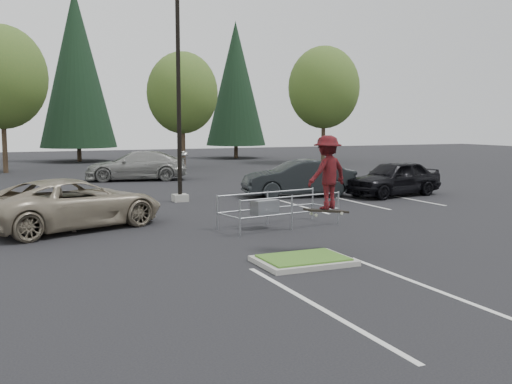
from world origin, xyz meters
name	(u,v)px	position (x,y,z in m)	size (l,w,h in m)	color
ground	(303,263)	(0.00, 0.00, 0.00)	(120.00, 120.00, 0.00)	black
grass_median	(303,260)	(0.00, 0.00, 0.08)	(2.20, 1.60, 0.16)	gray
stall_lines	(177,227)	(-1.35, 6.02, 0.00)	(22.62, 17.60, 0.01)	silver
light_pole	(179,93)	(0.50, 12.00, 4.56)	(0.70, 0.60, 10.12)	gray
decid_b	(1,80)	(-6.01, 30.53, 6.04)	(5.89, 5.89, 9.64)	#38281C
decid_c	(182,95)	(5.99, 29.83, 5.25)	(5.12, 5.12, 8.38)	#38281C
decid_d	(324,90)	(17.99, 30.33, 5.91)	(5.76, 5.76, 9.43)	#38281C
conif_b	(76,68)	(0.00, 40.50, 7.85)	(6.38, 6.38, 14.50)	#38281C
conif_c	(236,84)	(14.00, 39.50, 6.85)	(5.50, 5.50, 12.50)	#38281C
cart_corral	(268,207)	(1.22, 4.65, 0.69)	(4.04, 2.03, 1.10)	#93979B
skateboarder	(327,173)	(1.20, 1.00, 2.05)	(1.37, 1.00, 2.06)	black
car_l_tan	(71,204)	(-4.50, 7.00, 0.80)	(2.64, 5.73, 1.59)	gray
car_r_charc	(299,178)	(5.89, 11.50, 0.82)	(1.74, 5.00, 1.65)	black
car_r_black	(395,178)	(10.00, 9.95, 0.81)	(1.92, 4.77, 1.62)	black
car_far_silver	(138,166)	(0.91, 22.00, 0.84)	(2.35, 5.79, 1.68)	gray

